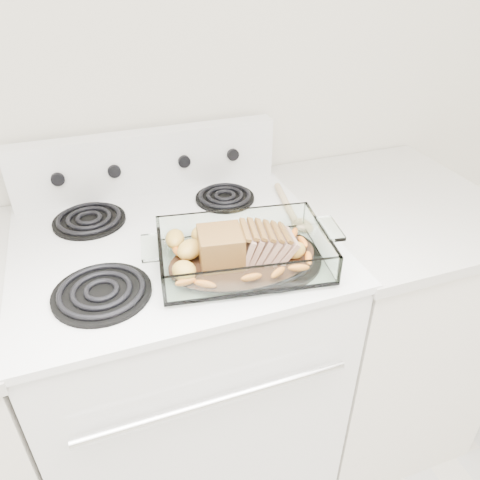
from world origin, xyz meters
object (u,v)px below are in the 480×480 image
object	(u,v)px
counter_right	(372,317)
pork_roast	(237,247)
electric_range	(185,364)
baking_dish	(243,255)

from	to	relation	value
counter_right	pork_roast	bearing A→B (deg)	-163.72
electric_range	pork_roast	distance (m)	0.55
baking_dish	pork_roast	distance (m)	0.03
counter_right	baking_dish	world-z (taller)	baking_dish
baking_dish	pork_roast	size ratio (longest dim) A/B	1.71
electric_range	pork_roast	size ratio (longest dim) A/B	5.06
counter_right	baking_dish	bearing A→B (deg)	-163.34
pork_roast	baking_dish	bearing A→B (deg)	-23.90
electric_range	counter_right	world-z (taller)	electric_range
baking_dish	pork_roast	world-z (taller)	pork_roast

